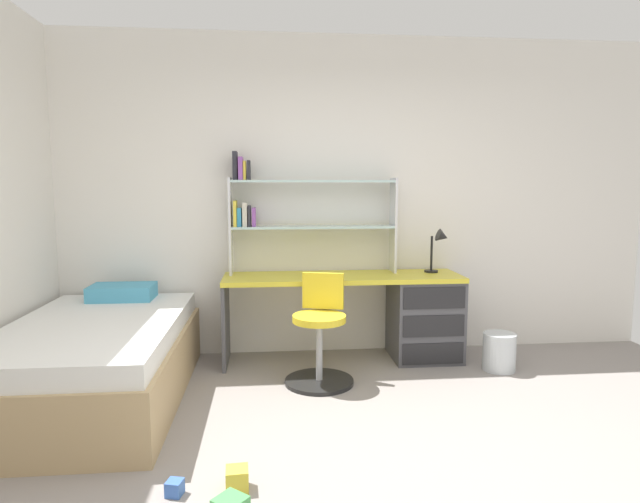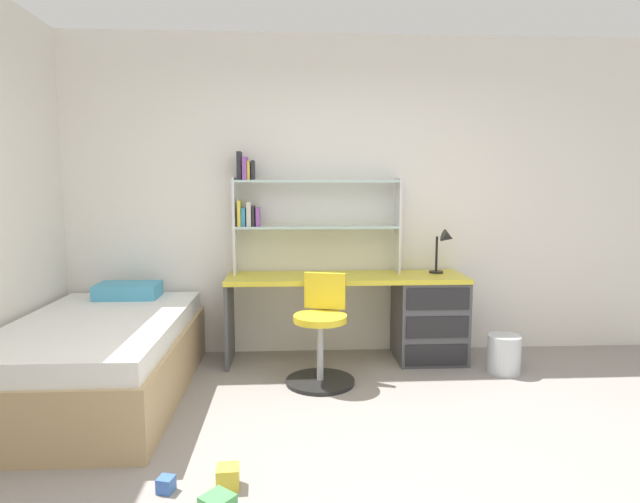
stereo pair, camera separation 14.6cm
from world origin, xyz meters
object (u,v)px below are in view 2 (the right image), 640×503
bed_platform (100,358)px  toy_block_blue_0 (166,485)px  desk (408,313)px  desk_lamp (445,244)px  toy_block_yellow_1 (228,477)px  swivel_chair (321,340)px  bookshelf_hutch (296,207)px  waste_bin (504,354)px

bed_platform → toy_block_blue_0: bearing=-59.0°
desk → desk_lamp: bearing=8.8°
desk_lamp → toy_block_yellow_1: bearing=-130.1°
swivel_chair → bed_platform: (-1.57, -0.20, -0.05)m
swivel_chair → toy_block_yellow_1: 1.52m
swivel_chair → bookshelf_hutch: bearing=105.2°
desk_lamp → bed_platform: 2.85m
waste_bin → toy_block_blue_0: size_ratio=4.10×
toy_block_yellow_1 → toy_block_blue_0: bearing=-176.4°
desk → waste_bin: 0.83m
desk_lamp → toy_block_yellow_1: 2.70m
bed_platform → desk_lamp: bearing=15.5°
toy_block_blue_0 → bed_platform: bearing=121.0°
desk_lamp → bed_platform: size_ratio=0.20×
desk → bed_platform: (-2.34, -0.69, -0.13)m
desk_lamp → swivel_chair: size_ratio=0.47×
toy_block_blue_0 → toy_block_yellow_1: size_ratio=0.68×
waste_bin → toy_block_blue_0: waste_bin is taller
swivel_chair → toy_block_blue_0: bearing=-120.6°
toy_block_blue_0 → waste_bin: bearing=33.7°
desk → toy_block_yellow_1: 2.32m
desk_lamp → toy_block_blue_0: (-1.93, -1.95, -0.95)m
desk_lamp → waste_bin: bearing=-47.6°
desk_lamp → waste_bin: size_ratio=1.26×
desk_lamp → toy_block_blue_0: desk_lamp is taller
bed_platform → waste_bin: size_ratio=6.40×
bed_platform → waste_bin: (3.04, 0.32, -0.13)m
desk_lamp → bed_platform: bearing=-164.5°
bookshelf_hutch → waste_bin: (1.64, -0.52, -1.16)m
desk → swivel_chair: size_ratio=2.44×
toy_block_yellow_1 → desk: bearing=55.2°
desk → bed_platform: 2.44m
bookshelf_hutch → waste_bin: 2.07m
desk → swivel_chair: swivel_chair is taller
desk → toy_block_yellow_1: bearing=-124.8°
desk_lamp → bed_platform: desk_lamp is taller
swivel_chair → waste_bin: swivel_chair is taller
swivel_chair → toy_block_blue_0: size_ratio=11.04×
toy_block_blue_0 → desk: bearing=49.8°
bed_platform → toy_block_yellow_1: 1.60m
desk → bookshelf_hutch: 1.31m
toy_block_blue_0 → bookshelf_hutch: bearing=72.1°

